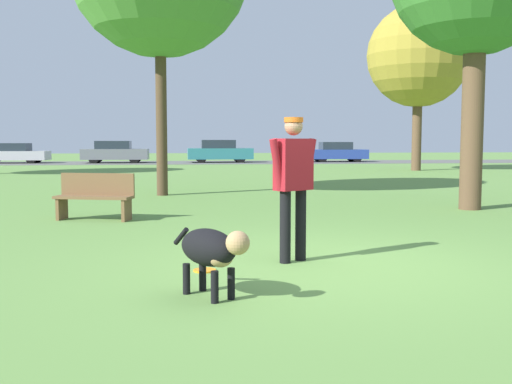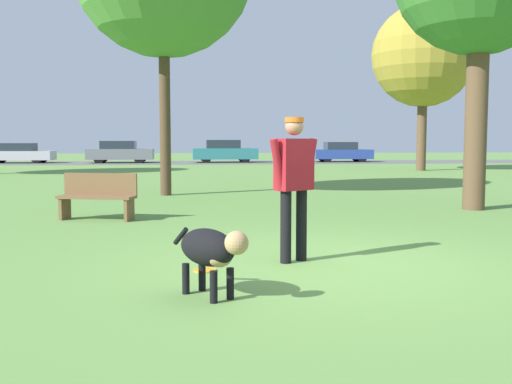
% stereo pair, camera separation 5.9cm
% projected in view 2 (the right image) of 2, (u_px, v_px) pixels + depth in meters
% --- Properties ---
extents(ground_plane, '(120.00, 120.00, 0.00)m').
position_uv_depth(ground_plane, '(325.00, 265.00, 6.92)').
color(ground_plane, '#608C42').
extents(far_road_strip, '(120.00, 6.00, 0.01)m').
position_uv_depth(far_road_strip, '(214.00, 162.00, 38.45)').
color(far_road_strip, '#5B5B59').
rests_on(far_road_strip, ground_plane).
extents(person, '(0.66, 0.47, 1.71)m').
position_uv_depth(person, '(294.00, 176.00, 7.02)').
color(person, black).
rests_on(person, ground_plane).
extents(dog, '(0.73, 0.94, 0.66)m').
position_uv_depth(dog, '(211.00, 249.00, 5.45)').
color(dog, black).
rests_on(dog, ground_plane).
extents(frisbee, '(0.25, 0.25, 0.02)m').
position_uv_depth(frisbee, '(205.00, 270.00, 6.59)').
color(frisbee, orange).
rests_on(frisbee, ground_plane).
extents(tree_far_right, '(4.80, 4.80, 7.78)m').
position_uv_depth(tree_far_right, '(423.00, 56.00, 27.92)').
color(tree_far_right, brown).
rests_on(tree_far_right, ground_plane).
extents(parked_car_silver, '(4.32, 1.83, 1.25)m').
position_uv_depth(parked_car_silver, '(18.00, 153.00, 37.35)').
color(parked_car_silver, '#B7B7BC').
rests_on(parked_car_silver, ground_plane).
extents(parked_car_grey, '(4.09, 1.86, 1.39)m').
position_uv_depth(parked_car_grey, '(120.00, 152.00, 37.67)').
color(parked_car_grey, slate).
rests_on(parked_car_grey, ground_plane).
extents(parked_car_teal, '(4.17, 1.85, 1.45)m').
position_uv_depth(parked_car_teal, '(224.00, 151.00, 38.45)').
color(parked_car_teal, teal).
rests_on(parked_car_teal, ground_plane).
extents(parked_car_blue, '(3.86, 1.85, 1.32)m').
position_uv_depth(parked_car_blue, '(342.00, 152.00, 39.44)').
color(parked_car_blue, '#284293').
rests_on(parked_car_blue, ground_plane).
extents(park_bench, '(1.46, 0.78, 0.84)m').
position_uv_depth(park_bench, '(98.00, 195.00, 10.84)').
color(park_bench, brown).
rests_on(park_bench, ground_plane).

